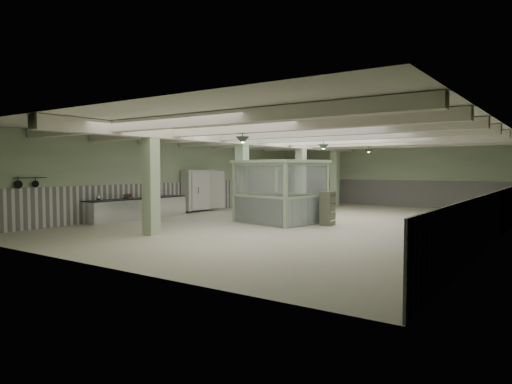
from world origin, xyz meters
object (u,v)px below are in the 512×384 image
Objects in this scene: prep_counter at (138,208)px; guard_booth at (280,180)px; filing_cabinet at (328,208)px; walkin_cooler at (200,192)px.

prep_counter is 6.33m from guard_booth.
filing_cabinet is (1.97, 0.30, -1.06)m from guard_booth.
guard_booth reaches higher than walkin_cooler.
walkin_cooler is 6.07m from guard_booth.
filing_cabinet reaches higher than prep_counter.
prep_counter is at bearing -164.06° from filing_cabinet.
guard_booth is 2.76× the size of filing_cabinet.
guard_booth is at bearing 22.96° from prep_counter.
guard_booth is at bearing -174.97° from filing_cabinet.
guard_booth reaches higher than filing_cabinet.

